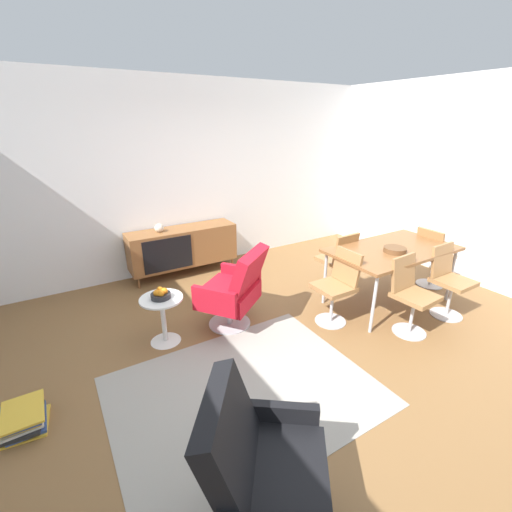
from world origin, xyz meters
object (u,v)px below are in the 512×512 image
Objects in this scene: dining_chair_front_left at (411,293)px; dining_chair_back_left at (338,259)px; armchair_black_shell at (262,470)px; fruit_bowl at (161,294)px; vase_cobalt at (159,228)px; wooden_bowl_on_table at (395,250)px; lounge_chair_red at (234,289)px; sideboard at (183,246)px; magazine_stack at (24,419)px; side_table_round at (163,315)px; dining_table at (392,251)px; dining_chair_front_right at (449,278)px; dining_chair_far_end at (433,255)px; dining_chair_near_window at (338,284)px.

dining_chair_back_left is at bearing 89.73° from dining_chair_front_left.
armchair_black_shell is 4.73× the size of fruit_bowl.
vase_cobalt is at bearing 73.44° from fruit_bowl.
lounge_chair_red is at bearing 161.48° from wooden_bowl_on_table.
dining_chair_front_left and dining_chair_back_left have the same top height.
sideboard is 1.79m from fruit_bowl.
side_table_round is at bearing 22.61° from magazine_stack.
dining_table is (1.92, -2.22, 0.26)m from sideboard.
side_table_round is (-3.08, 1.18, -0.15)m from dining_chair_front_right.
vase_cobalt is 2.55m from dining_chair_back_left.
dining_chair_front_left and dining_chair_far_end have the same top height.
dining_chair_front_left is at bearing -119.10° from wooden_bowl_on_table.
dining_table is 0.16m from wooden_bowl_on_table.
lounge_chair_red reaches higher than dining_chair_front_left.
magazine_stack is (-1.27, -0.53, -0.49)m from fruit_bowl.
dining_chair_near_window is 1.18m from lounge_chair_red.
dining_chair_front_right is at bearing -133.93° from dining_chair_far_end.
dining_table is 2.03m from lounge_chair_red.
dining_chair_front_right is 1.65× the size of side_table_round.
vase_cobalt is 0.14× the size of lounge_chair_red.
dining_chair_far_end is at bearing -35.20° from vase_cobalt.
dining_chair_far_end is at bearing 0.06° from dining_table.
fruit_bowl is at bearing -106.56° from vase_cobalt.
side_table_round reaches higher than magazine_stack.
vase_cobalt is 2.62m from dining_chair_near_window.
side_table_round is at bearing 87.76° from armchair_black_shell.
dining_chair_front_right is 0.78m from dining_chair_far_end.
wooden_bowl_on_table is at bearing 134.52° from dining_chair_front_right.
dining_table is at bearing 45.75° from wooden_bowl_on_table.
side_table_round is 2.60× the size of fruit_bowl.
dining_chair_front_left is (-0.25, -0.46, -0.30)m from wooden_bowl_on_table.
magazine_stack is at bearing -129.42° from vase_cobalt.
wooden_bowl_on_table is 0.27× the size of lounge_chair_red.
dining_chair_front_right reaches higher than dining_table.
fruit_bowl is (-3.62, 0.62, 0.09)m from dining_chair_far_end.
lounge_chair_red is (-1.95, 0.52, -0.23)m from dining_table.
dining_table is 2.82m from side_table_round.
armchair_black_shell reaches higher than wooden_bowl_on_table.
vase_cobalt is 3.82m from dining_chair_front_right.
side_table_round is at bearing 172.03° from lounge_chair_red.
dining_chair_back_left is 1.00× the size of dining_chair_far_end.
lounge_chair_red is at bearing 169.70° from dining_chair_far_end.
fruit_bowl is 1.46m from magazine_stack.
fruit_bowl is at bearing 167.11° from dining_table.
magazine_stack is at bearing 127.57° from armchair_black_shell.
armchair_black_shell reaches higher than fruit_bowl.
dining_chair_front_right is 0.90× the size of armchair_black_shell.
lounge_chair_red is 4.73× the size of fruit_bowl.
lounge_chair_red is at bearing -7.86° from fruit_bowl.
dining_chair_front_left is 2.65m from fruit_bowl.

